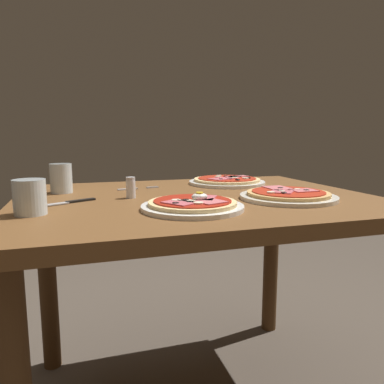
{
  "coord_description": "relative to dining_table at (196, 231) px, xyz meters",
  "views": [
    {
      "loc": [
        -0.36,
        -1.12,
        0.96
      ],
      "look_at": [
        -0.05,
        -0.1,
        0.79
      ],
      "focal_mm": 33.87,
      "sensor_mm": 36.0,
      "label": 1
    }
  ],
  "objects": [
    {
      "name": "pizza_across_right",
      "position": [
        0.26,
        -0.14,
        0.13
      ],
      "size": [
        0.3,
        0.3,
        0.03
      ],
      "color": "silver",
      "rests_on": "dining_table"
    },
    {
      "name": "salt_shaker",
      "position": [
        -0.21,
        0.02,
        0.15
      ],
      "size": [
        0.03,
        0.03,
        0.07
      ],
      "color": "white",
      "rests_on": "dining_table"
    },
    {
      "name": "water_glass_far",
      "position": [
        -0.43,
        0.2,
        0.16
      ],
      "size": [
        0.07,
        0.07,
        0.1
      ],
      "color": "silver",
      "rests_on": "dining_table"
    },
    {
      "name": "dining_table",
      "position": [
        0.0,
        0.0,
        0.0
      ],
      "size": [
        1.14,
        0.89,
        0.76
      ],
      "color": "brown",
      "rests_on": "ground"
    },
    {
      "name": "fork",
      "position": [
        -0.17,
        0.2,
        0.12
      ],
      "size": [
        0.16,
        0.05,
        0.0
      ],
      "color": "silver",
      "rests_on": "dining_table"
    },
    {
      "name": "water_glass_near",
      "position": [
        -0.48,
        -0.15,
        0.16
      ],
      "size": [
        0.08,
        0.08,
        0.09
      ],
      "color": "silver",
      "rests_on": "dining_table"
    },
    {
      "name": "pizza_foreground",
      "position": [
        -0.08,
        -0.21,
        0.13
      ],
      "size": [
        0.28,
        0.28,
        0.05
      ],
      "color": "white",
      "rests_on": "dining_table"
    },
    {
      "name": "knife",
      "position": [
        -0.4,
        -0.02,
        0.12
      ],
      "size": [
        0.18,
        0.1,
        0.01
      ],
      "color": "silver",
      "rests_on": "dining_table"
    },
    {
      "name": "pizza_across_left",
      "position": [
        0.21,
        0.24,
        0.13
      ],
      "size": [
        0.31,
        0.31,
        0.03
      ],
      "color": "white",
      "rests_on": "dining_table"
    }
  ]
}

